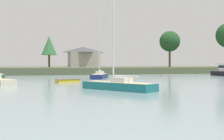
# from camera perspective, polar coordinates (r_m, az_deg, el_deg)

# --- Properties ---
(far_shore_bank) EXTENTS (236.43, 49.28, 1.91)m
(far_shore_bank) POSITION_cam_1_polar(r_m,az_deg,el_deg) (103.24, -13.62, 0.04)
(far_shore_bank) COLOR #4C563D
(far_shore_bank) RESTS_ON ground
(sailboat_teal) EXTENTS (7.09, 9.03, 13.30)m
(sailboat_teal) POSITION_cam_1_polar(r_m,az_deg,el_deg) (33.61, 1.23, -3.36)
(sailboat_teal) COLOR #196B70
(sailboat_teal) RESTS_ON ground
(sailboat_navy) EXTENTS (5.47, 9.12, 14.17)m
(sailboat_navy) POSITION_cam_1_polar(r_m,az_deg,el_deg) (60.49, -2.40, -1.34)
(sailboat_navy) COLOR navy
(sailboat_navy) RESTS_ON ground
(dinghy_yellow) EXTENTS (4.14, 2.85, 0.70)m
(dinghy_yellow) POSITION_cam_1_polar(r_m,az_deg,el_deg) (47.74, -8.51, -2.16)
(dinghy_yellow) COLOR gold
(dinghy_yellow) RESTS_ON ground
(mooring_buoy_red) EXTENTS (0.33, 0.33, 0.38)m
(mooring_buoy_red) POSITION_cam_1_polar(r_m,az_deg,el_deg) (72.14, 9.40, -1.13)
(mooring_buoy_red) COLOR red
(mooring_buoy_red) RESTS_ON ground
(shore_tree_left) EXTENTS (4.88, 4.88, 9.86)m
(shore_tree_left) POSITION_cam_1_polar(r_m,az_deg,el_deg) (97.22, -11.95, 4.56)
(shore_tree_left) COLOR brown
(shore_tree_left) RESTS_ON far_shore_bank
(shore_tree_inland_a) EXTENTS (6.98, 6.98, 12.21)m
(shore_tree_inland_a) POSITION_cam_1_polar(r_m,az_deg,el_deg) (103.38, 10.99, 5.39)
(shore_tree_inland_a) COLOR brown
(shore_tree_inland_a) RESTS_ON far_shore_bank
(cottage_hillside) EXTENTS (11.48, 9.52, 7.34)m
(cottage_hillside) POSITION_cam_1_polar(r_m,az_deg,el_deg) (109.90, -5.46, 2.60)
(cottage_hillside) COLOR #9E998E
(cottage_hillside) RESTS_ON far_shore_bank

